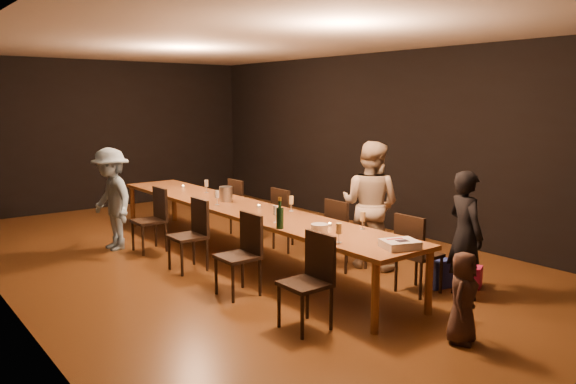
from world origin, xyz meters
TOP-DOWN VIEW (x-y plane):
  - ground at (0.00, 0.00)m, footprint 10.00×10.00m
  - room_shell at (0.00, 0.00)m, footprint 6.04×10.04m
  - table at (0.00, 0.00)m, footprint 0.90×6.00m
  - chair_right_0 at (0.85, -2.40)m, footprint 0.42×0.42m
  - chair_right_1 at (0.85, -1.20)m, footprint 0.42×0.42m
  - chair_right_2 at (0.85, 0.00)m, footprint 0.42×0.42m
  - chair_right_3 at (0.85, 1.20)m, footprint 0.42×0.42m
  - chair_left_0 at (-0.85, -2.40)m, footprint 0.42×0.42m
  - chair_left_1 at (-0.85, -1.20)m, footprint 0.42×0.42m
  - chair_left_2 at (-0.85, 0.00)m, footprint 0.42×0.42m
  - chair_left_3 at (-0.85, 1.20)m, footprint 0.42×0.42m
  - woman_birthday at (1.14, -2.80)m, footprint 0.50×0.61m
  - woman_tan at (1.15, -1.32)m, footprint 0.88×0.99m
  - man_blue at (-1.23, 1.63)m, footprint 0.61×1.00m
  - child at (0.09, -3.52)m, footprint 0.49×0.41m
  - gift_bag_red at (1.53, -2.71)m, footprint 0.24×0.19m
  - gift_bag_blue at (1.19, -2.44)m, footprint 0.30×0.23m
  - birthday_cake at (0.04, -2.81)m, footprint 0.42×0.37m
  - plate_stack at (-0.19, -1.85)m, footprint 0.21×0.21m
  - champagne_bottle at (-0.39, -1.39)m, footprint 0.10×0.10m
  - ice_bucket at (0.05, 0.51)m, footprint 0.22×0.22m
  - wineglass_0 at (-0.30, -2.28)m, footprint 0.06×0.06m
  - wineglass_1 at (0.33, -2.00)m, footprint 0.06×0.06m
  - wineglass_2 at (-0.24, -1.11)m, footprint 0.06×0.06m
  - wineglass_3 at (0.33, -0.68)m, footprint 0.06×0.06m
  - wineglass_4 at (-0.21, 0.33)m, footprint 0.06×0.06m
  - wineglass_5 at (0.20, 1.33)m, footprint 0.06×0.06m
  - tealight_near at (0.15, -1.64)m, footprint 0.05×0.05m
  - tealight_mid at (0.15, -0.19)m, footprint 0.05×0.05m
  - tealight_far at (0.15, 2.04)m, footprint 0.05×0.05m

SIDE VIEW (x-z plane):
  - ground at x=0.00m, z-range 0.00..0.00m
  - gift_bag_red at x=1.53m, z-range 0.00..0.25m
  - gift_bag_blue at x=1.19m, z-range 0.00..0.34m
  - child at x=0.09m, z-range 0.00..0.86m
  - chair_right_0 at x=0.85m, z-range 0.00..0.93m
  - chair_right_1 at x=0.85m, z-range 0.00..0.93m
  - chair_right_2 at x=0.85m, z-range 0.00..0.93m
  - chair_right_3 at x=0.85m, z-range 0.00..0.93m
  - chair_left_0 at x=-0.85m, z-range 0.00..0.93m
  - chair_left_1 at x=-0.85m, z-range 0.00..0.93m
  - chair_left_2 at x=-0.85m, z-range 0.00..0.93m
  - chair_left_3 at x=-0.85m, z-range 0.00..0.93m
  - table at x=0.00m, z-range 0.33..1.08m
  - woman_birthday at x=1.14m, z-range 0.00..1.44m
  - man_blue at x=-1.23m, z-range 0.00..1.52m
  - tealight_near at x=0.15m, z-range 0.75..0.78m
  - tealight_mid at x=0.15m, z-range 0.75..0.78m
  - tealight_far at x=0.15m, z-range 0.75..0.78m
  - birthday_cake at x=0.04m, z-range 0.75..0.83m
  - plate_stack at x=-0.19m, z-range 0.75..0.86m
  - woman_tan at x=1.15m, z-range 0.00..1.68m
  - wineglass_0 at x=-0.30m, z-range 0.75..0.96m
  - wineglass_1 at x=0.33m, z-range 0.75..0.96m
  - wineglass_2 at x=-0.24m, z-range 0.75..0.96m
  - wineglass_3 at x=0.33m, z-range 0.75..0.96m
  - wineglass_4 at x=-0.21m, z-range 0.75..0.96m
  - wineglass_5 at x=0.20m, z-range 0.75..0.96m
  - ice_bucket at x=0.05m, z-range 0.75..0.96m
  - champagne_bottle at x=-0.39m, z-range 0.75..1.11m
  - room_shell at x=0.00m, z-range 0.57..3.59m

